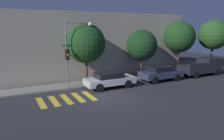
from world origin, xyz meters
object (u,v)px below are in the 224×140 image
Objects in this scene: tree_behind_truck at (213,35)px; sedan_middle at (161,73)px; tree_midblock at (142,45)px; pickup_truck at (202,66)px; tree_far_end at (179,37)px; traffic_light_pole at (72,47)px; tree_near_corner at (86,43)px; sedan_near_corner at (110,80)px.

sedan_middle is at bearing -167.29° from tree_behind_truck.
sedan_middle is 3.58m from tree_midblock.
pickup_truck is 4.22m from tree_far_end.
traffic_light_pole is at bearing -175.50° from tree_far_end.
tree_near_corner is 0.91× the size of tree_behind_truck.
tree_near_corner reaches higher than sedan_near_corner.
sedan_near_corner is at bearing 180.00° from pickup_truck.
tree_behind_truck reaches higher than tree_midblock.
tree_far_end reaches higher than tree_midblock.
tree_behind_truck is at bearing 0.00° from tree_far_end.
traffic_light_pole reaches higher than tree_near_corner.
sedan_middle is 0.85× the size of pickup_truck.
sedan_middle is at bearing -18.08° from tree_near_corner.
tree_behind_truck is (18.88, 1.03, 0.67)m from traffic_light_pole.
tree_midblock is 0.81× the size of tree_behind_truck.
tree_behind_truck is (10.23, 2.31, 3.55)m from sedan_middle.
tree_near_corner is at bearing 180.00° from tree_far_end.
sedan_near_corner is 4.06m from tree_near_corner.
sedan_near_corner is at bearing -155.13° from tree_midblock.
tree_far_end is 5.77m from tree_behind_truck.
traffic_light_pole is at bearing 156.24° from sedan_near_corner.
tree_near_corner is at bearing 33.09° from traffic_light_pole.
tree_behind_truck is at bearing 0.00° from tree_midblock.
pickup_truck is 0.86× the size of tree_far_end.
pickup_truck is 13.50m from tree_near_corner.
tree_far_end is (10.22, 2.31, 3.45)m from sedan_near_corner.
sedan_near_corner is 0.74× the size of tree_far_end.
tree_far_end reaches higher than sedan_near_corner.
pickup_truck reaches higher than sedan_middle.
tree_midblock is (-0.78, 2.31, 2.62)m from sedan_middle.
traffic_light_pole reaches higher than tree_midblock.
tree_behind_truck reaches higher than sedan_near_corner.
tree_midblock reaches higher than pickup_truck.
tree_behind_truck reaches higher than traffic_light_pole.
tree_near_corner is at bearing 169.93° from pickup_truck.
tree_midblock is 0.84× the size of tree_far_end.
traffic_light_pole is 1.12× the size of pickup_truck.
tree_far_end is 0.96× the size of tree_behind_truck.
pickup_truck is at bearing 0.00° from sedan_near_corner.
tree_far_end reaches higher than tree_near_corner.
tree_midblock is at bearing 0.00° from tree_near_corner.
pickup_truck is at bearing -18.97° from tree_midblock.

